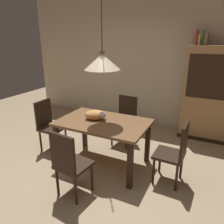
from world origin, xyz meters
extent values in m
plane|color=tan|center=(0.00, 0.00, 0.00)|extent=(10.00, 10.00, 0.00)
cube|color=beige|center=(0.00, 2.65, 1.45)|extent=(6.40, 0.10, 2.90)
cube|color=brown|center=(-0.09, 0.52, 0.73)|extent=(1.40, 0.90, 0.04)
cube|color=black|center=(-0.71, 0.13, 0.35)|extent=(0.07, 0.07, 0.71)
cube|color=black|center=(0.53, 0.13, 0.35)|extent=(0.07, 0.07, 0.71)
cube|color=black|center=(-0.71, 0.91, 0.35)|extent=(0.07, 0.07, 0.71)
cube|color=black|center=(0.53, 0.91, 0.35)|extent=(0.07, 0.07, 0.71)
cube|color=black|center=(-0.09, 1.32, 0.43)|extent=(0.43, 0.43, 0.04)
cube|color=black|center=(-0.08, 1.50, 0.69)|extent=(0.38, 0.06, 0.48)
cylinder|color=black|center=(-0.27, 1.17, 0.21)|extent=(0.04, 0.04, 0.41)
cylinder|color=black|center=(0.05, 1.15, 0.21)|extent=(0.04, 0.04, 0.41)
cylinder|color=black|center=(-0.24, 1.49, 0.21)|extent=(0.04, 0.04, 0.41)
cylinder|color=black|center=(0.08, 1.46, 0.21)|extent=(0.04, 0.04, 0.41)
cube|color=black|center=(0.96, 0.52, 0.43)|extent=(0.41, 0.41, 0.04)
cube|color=black|center=(1.14, 0.51, 0.69)|extent=(0.05, 0.38, 0.48)
cylinder|color=black|center=(0.80, 0.68, 0.21)|extent=(0.04, 0.04, 0.41)
cylinder|color=black|center=(0.79, 0.36, 0.21)|extent=(0.04, 0.04, 0.41)
cylinder|color=black|center=(1.12, 0.67, 0.21)|extent=(0.04, 0.04, 0.41)
cylinder|color=black|center=(1.11, 0.35, 0.21)|extent=(0.04, 0.04, 0.41)
cube|color=black|center=(-1.14, 0.52, 0.43)|extent=(0.40, 0.40, 0.04)
cube|color=black|center=(-1.32, 0.52, 0.69)|extent=(0.04, 0.38, 0.48)
cylinder|color=black|center=(-0.98, 0.36, 0.21)|extent=(0.04, 0.04, 0.41)
cylinder|color=black|center=(-0.98, 0.68, 0.21)|extent=(0.04, 0.04, 0.41)
cylinder|color=black|center=(-1.30, 0.36, 0.21)|extent=(0.04, 0.04, 0.41)
cylinder|color=black|center=(-1.30, 0.68, 0.21)|extent=(0.04, 0.04, 0.41)
cube|color=black|center=(-0.09, -0.28, 0.43)|extent=(0.44, 0.44, 0.04)
cube|color=black|center=(-0.11, -0.46, 0.69)|extent=(0.38, 0.08, 0.48)
cylinder|color=black|center=(0.08, -0.14, 0.21)|extent=(0.04, 0.04, 0.41)
cylinder|color=black|center=(-0.24, -0.11, 0.21)|extent=(0.04, 0.04, 0.41)
cylinder|color=black|center=(0.05, -0.46, 0.21)|extent=(0.04, 0.04, 0.41)
cylinder|color=black|center=(-0.27, -0.42, 0.21)|extent=(0.04, 0.04, 0.41)
ellipsoid|color=#E59951|center=(-0.24, 0.54, 0.82)|extent=(0.40, 0.33, 0.15)
sphere|color=white|center=(-0.12, 0.52, 0.85)|extent=(0.11, 0.11, 0.11)
cylinder|color=white|center=(-0.36, 0.60, 0.78)|extent=(0.18, 0.04, 0.04)
cone|color=beige|center=(-0.09, 0.52, 1.66)|extent=(0.52, 0.52, 0.22)
cylinder|color=#513D23|center=(-0.09, 0.52, 1.79)|extent=(0.08, 0.08, 0.04)
cylinder|color=black|center=(-0.09, 0.52, 2.33)|extent=(0.01, 0.01, 1.04)
cube|color=#A87A4C|center=(1.37, 2.32, 0.93)|extent=(1.10, 0.44, 1.85)
cube|color=black|center=(1.37, 2.10, 1.29)|extent=(0.97, 0.01, 0.81)
cube|color=black|center=(1.37, 2.32, 0.04)|extent=(1.12, 0.45, 0.08)
cube|color=#B73833|center=(0.94, 2.32, 1.99)|extent=(0.04, 0.22, 0.28)
cube|color=gold|center=(1.00, 2.32, 1.94)|extent=(0.04, 0.20, 0.18)
cube|color=#427A4C|center=(1.05, 2.32, 1.98)|extent=(0.03, 0.20, 0.26)
cube|color=brown|center=(1.11, 2.32, 1.96)|extent=(0.06, 0.24, 0.22)
camera|label=1|loc=(1.42, -2.24, 2.00)|focal=34.80mm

